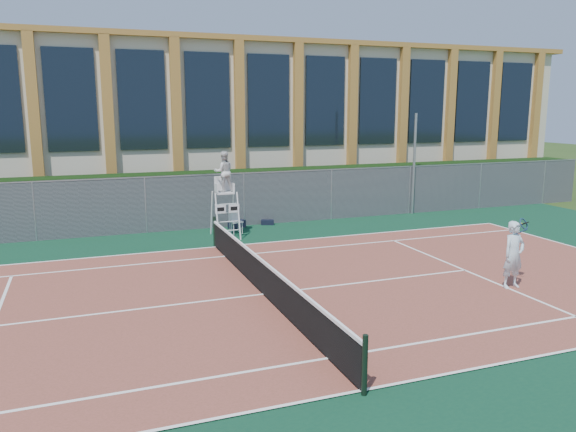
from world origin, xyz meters
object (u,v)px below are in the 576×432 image
object	(u,v)px
tennis_player	(514,255)
umpire_chair	(224,174)
steel_pole	(414,164)
plastic_chair	(235,219)

from	to	relation	value
tennis_player	umpire_chair	bearing A→B (deg)	123.24
umpire_chair	tennis_player	world-z (taller)	umpire_chair
steel_pole	plastic_chair	world-z (taller)	steel_pole
umpire_chair	tennis_player	bearing A→B (deg)	-56.76
plastic_chair	tennis_player	world-z (taller)	tennis_player
tennis_player	plastic_chair	bearing A→B (deg)	119.46
umpire_chair	plastic_chair	size ratio (longest dim) A/B	3.42
steel_pole	umpire_chair	world-z (taller)	steel_pole
umpire_chair	plastic_chair	bearing A→B (deg)	42.80
steel_pole	plastic_chair	xyz separation A→B (m)	(-8.86, -1.17, -1.74)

